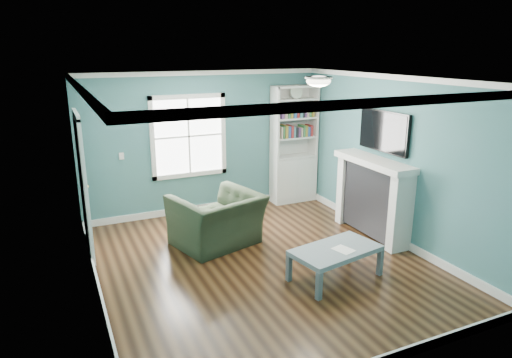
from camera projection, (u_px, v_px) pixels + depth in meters
name	position (u px, v px, depth m)	size (l,w,h in m)	color
floor	(262.00, 263.00, 6.57)	(5.00, 5.00, 0.00)	black
room_walls	(263.00, 156.00, 6.13)	(5.00, 5.00, 5.00)	#3B7774
trim	(263.00, 181.00, 6.23)	(4.50, 5.00, 2.60)	white
window	(189.00, 136.00, 8.22)	(1.40, 0.06, 1.50)	white
bookshelf	(293.00, 156.00, 9.03)	(0.90, 0.35, 2.31)	silver
fireplace	(373.00, 198.00, 7.40)	(0.44, 1.58, 1.30)	black
tv	(384.00, 131.00, 7.15)	(0.06, 1.10, 0.65)	black
door	(83.00, 185.00, 6.61)	(0.12, 0.98, 2.17)	silver
ceiling_fixture	(319.00, 80.00, 6.31)	(0.38, 0.38, 0.15)	white
light_switch	(122.00, 156.00, 7.81)	(0.08, 0.01, 0.12)	white
recliner	(217.00, 212.00, 7.05)	(1.25, 0.81, 1.09)	black
coffee_table	(336.00, 252.00, 6.05)	(1.28, 0.85, 0.43)	#4F585F
paper_sheet	(343.00, 250.00, 5.99)	(0.21, 0.27, 0.00)	white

